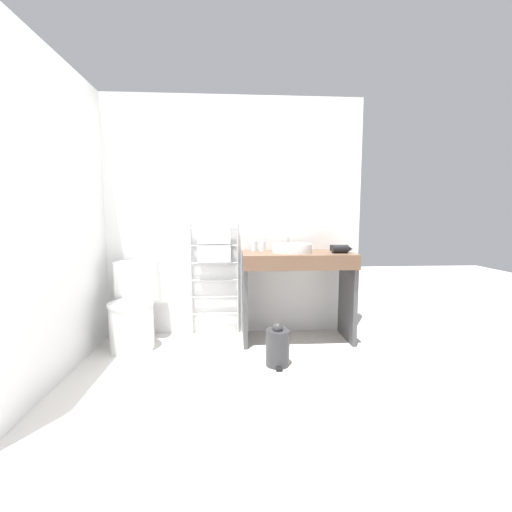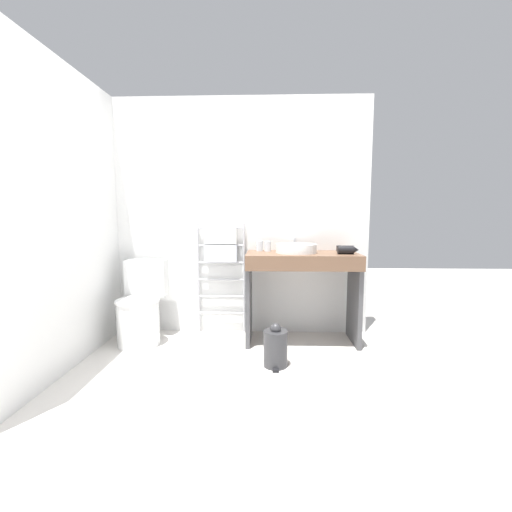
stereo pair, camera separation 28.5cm
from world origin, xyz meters
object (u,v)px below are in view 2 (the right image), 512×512
toilet (141,310)px  cup_near_wall (259,246)px  sink_basin (296,248)px  hair_dryer (346,250)px  trash_bin (276,347)px  cup_near_edge (268,246)px  towel_radiator (221,256)px

toilet → cup_near_wall: size_ratio=7.77×
sink_basin → hair_dryer: size_ratio=2.02×
cup_near_wall → trash_bin: cup_near_wall is taller
cup_near_edge → trash_bin: size_ratio=0.28×
cup_near_edge → hair_dryer: (0.72, -0.20, -0.01)m
hair_dryer → toilet: bearing=-179.7°
hair_dryer → trash_bin: hair_dryer is taller
sink_basin → hair_dryer: bearing=-9.9°
trash_bin → toilet: bearing=159.3°
trash_bin → sink_basin: bearing=70.5°
toilet → cup_near_edge: (1.21, 0.21, 0.60)m
toilet → cup_near_wall: 1.30m
toilet → trash_bin: (1.28, -0.48, -0.16)m
toilet → cup_near_wall: cup_near_wall is taller
hair_dryer → trash_bin: bearing=-142.9°
sink_basin → cup_near_wall: (-0.35, 0.15, 0.01)m
towel_radiator → cup_near_wall: bearing=-9.1°
cup_near_wall → cup_near_edge: size_ratio=1.02×
sink_basin → cup_near_edge: bearing=155.1°
towel_radiator → trash_bin: towel_radiator is taller
toilet → towel_radiator: size_ratio=0.70×
trash_bin → cup_near_wall: bearing=101.7°
sink_basin → cup_near_edge: (-0.27, 0.13, 0.01)m
sink_basin → trash_bin: 0.97m
towel_radiator → cup_near_edge: (0.48, -0.09, 0.11)m
towel_radiator → cup_near_edge: bearing=-10.6°
cup_near_edge → sink_basin: bearing=-24.9°
toilet → trash_bin: toilet is taller
towel_radiator → toilet: bearing=-157.6°
toilet → sink_basin: (1.48, 0.09, 0.59)m
toilet → cup_near_edge: cup_near_edge is taller
toilet → hair_dryer: bearing=0.3°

